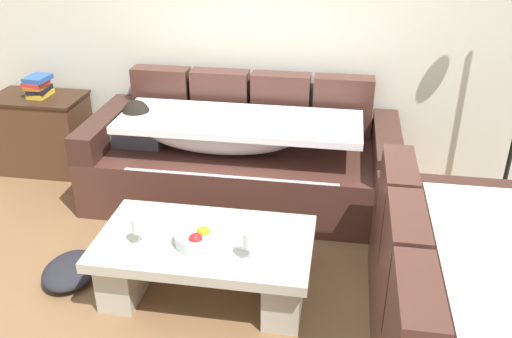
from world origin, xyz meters
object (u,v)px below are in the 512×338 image
object	(u,v)px
wine_glass_near_left	(138,226)
side_cabinet	(43,133)
open_magazine	(244,238)
fruit_bowl	(200,238)
couch_along_wall	(238,158)
book_stack_on_cabinet	(38,86)
couch_near_window	(475,322)
coffee_table	(205,259)
wine_glass_near_right	(249,241)
crumpled_garment	(71,270)

from	to	relation	value
wine_glass_near_left	side_cabinet	world-z (taller)	side_cabinet
wine_glass_near_left	open_magazine	bearing A→B (deg)	14.53
fruit_bowl	open_magazine	distance (m)	0.24
couch_along_wall	book_stack_on_cabinet	distance (m)	1.70
couch_near_window	open_magazine	size ratio (longest dim) A/B	6.52
side_cabinet	open_magazine	bearing A→B (deg)	-34.74
open_magazine	wine_glass_near_left	bearing A→B (deg)	-146.93
coffee_table	open_magazine	size ratio (longest dim) A/B	4.29
wine_glass_near_right	fruit_bowl	bearing A→B (deg)	161.46
wine_glass_near_right	wine_glass_near_left	bearing A→B (deg)	176.54
couch_along_wall	wine_glass_near_right	size ratio (longest dim) A/B	13.49
wine_glass_near_left	wine_glass_near_right	xyz separation A→B (m)	(0.61, -0.04, 0.00)
wine_glass_near_right	crumpled_garment	bearing A→B (deg)	172.72
coffee_table	fruit_bowl	world-z (taller)	fruit_bowl
couch_near_window	crumpled_garment	size ratio (longest dim) A/B	4.57
couch_near_window	wine_glass_near_left	distance (m)	1.74
coffee_table	crumpled_garment	size ratio (longest dim) A/B	3.00
coffee_table	wine_glass_near_right	size ratio (longest dim) A/B	7.23
wine_glass_near_right	coffee_table	bearing A→B (deg)	151.85
fruit_bowl	book_stack_on_cabinet	distance (m)	2.21
couch_along_wall	couch_near_window	world-z (taller)	same
crumpled_garment	fruit_bowl	bearing A→B (deg)	-3.18
open_magazine	couch_near_window	bearing A→B (deg)	-1.79
wine_glass_near_left	coffee_table	bearing A→B (deg)	18.57
wine_glass_near_left	book_stack_on_cabinet	distance (m)	2.00
couch_along_wall	fruit_bowl	size ratio (longest dim) A/B	8.00
book_stack_on_cabinet	wine_glass_near_left	bearing A→B (deg)	-47.84
fruit_bowl	wine_glass_near_left	distance (m)	0.34
coffee_table	couch_along_wall	bearing A→B (deg)	91.46
couch_near_window	wine_glass_near_right	bearing A→B (deg)	77.18
wine_glass_near_left	wine_glass_near_right	distance (m)	0.62
coffee_table	fruit_bowl	size ratio (longest dim) A/B	4.29
coffee_table	crumpled_garment	xyz separation A→B (m)	(-0.84, -0.01, -0.18)
couch_along_wall	couch_near_window	xyz separation A→B (m)	(1.41, -1.53, 0.00)
open_magazine	book_stack_on_cabinet	xyz separation A→B (m)	(-1.89, 1.33, 0.34)
couch_along_wall	open_magazine	xyz separation A→B (m)	(0.25, -1.10, 0.05)
open_magazine	couch_along_wall	bearing A→B (deg)	121.10
side_cabinet	crumpled_garment	world-z (taller)	side_cabinet
couch_along_wall	wine_glass_near_left	distance (m)	1.29
couch_along_wall	crumpled_garment	bearing A→B (deg)	-125.45
couch_near_window	crumpled_garment	distance (m)	2.27
couch_near_window	book_stack_on_cabinet	size ratio (longest dim) A/B	8.44
wine_glass_near_right	crumpled_garment	xyz separation A→B (m)	(-1.12, 0.14, -0.44)
wine_glass_near_left	crumpled_garment	bearing A→B (deg)	168.17
open_magazine	book_stack_on_cabinet	size ratio (longest dim) A/B	1.29
wine_glass_near_left	crumpled_garment	distance (m)	0.68
couch_along_wall	fruit_bowl	world-z (taller)	couch_along_wall
couch_along_wall	couch_near_window	size ratio (longest dim) A/B	1.23
book_stack_on_cabinet	side_cabinet	bearing A→B (deg)	-171.87
fruit_bowl	wine_glass_near_left	bearing A→B (deg)	-169.63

